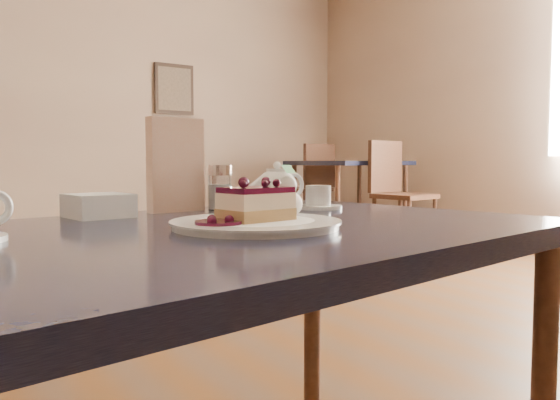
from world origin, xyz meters
TOP-DOWN VIEW (x-y plane):
  - main_table at (-0.21, 0.09)m, footprint 1.19×0.88m
  - dessert_plate at (-0.20, 0.04)m, footprint 0.27×0.27m
  - cheesecake_slice at (-0.20, 0.04)m, footprint 0.12×0.09m
  - whipped_cream at (-0.12, 0.06)m, footprint 0.05×0.05m
  - berry_sauce at (-0.28, 0.03)m, footprint 0.07×0.07m
  - tea_set at (0.10, 0.39)m, footprint 0.17×0.26m
  - menu_card at (-0.19, 0.39)m, footprint 0.13×0.04m
  - sugar_shaker at (-0.09, 0.37)m, footprint 0.06×0.06m
  - napkin_stack at (-0.36, 0.36)m, footprint 0.12×0.12m
  - bg_table_far_right at (3.09, 3.52)m, footprint 1.17×1.96m

SIDE VIEW (x-z plane):
  - bg_table_far_right at x=3.09m, z-range -0.58..0.73m
  - main_table at x=-0.21m, z-range 0.27..0.96m
  - dessert_plate at x=-0.20m, z-range 0.69..0.70m
  - berry_sauce at x=-0.28m, z-range 0.70..0.71m
  - napkin_stack at x=-0.36m, z-range 0.69..0.74m
  - whipped_cream at x=-0.12m, z-range 0.70..0.75m
  - cheesecake_slice at x=-0.20m, z-range 0.70..0.76m
  - tea_set at x=0.10m, z-range 0.68..0.78m
  - sugar_shaker at x=-0.09m, z-range 0.69..0.79m
  - menu_card at x=-0.19m, z-range 0.69..0.89m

